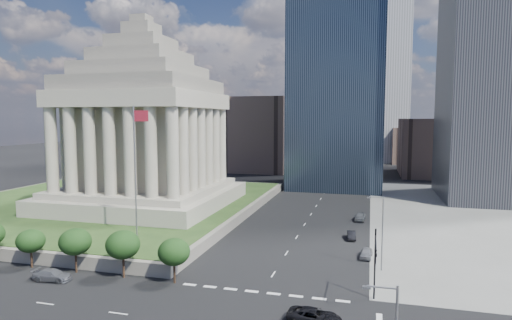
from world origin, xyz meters
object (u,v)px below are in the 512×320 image
(parked_sedan_far, at_px, (360,217))
(pickup_truck, at_px, (314,317))
(traffic_signal_ne, at_px, (375,258))
(war_memorial, at_px, (144,112))
(flagpole, at_px, (136,165))
(parked_sedan_near, at_px, (366,253))
(parked_sedan_mid, at_px, (351,235))
(street_lamp_north, at_px, (381,229))
(suv_grey, at_px, (52,275))

(parked_sedan_far, bearing_deg, pickup_truck, -87.72)
(traffic_signal_ne, distance_m, parked_sedan_far, 39.60)
(war_memorial, bearing_deg, flagpole, -63.11)
(flagpole, bearing_deg, parked_sedan_near, 10.10)
(traffic_signal_ne, distance_m, pickup_truck, 9.22)
(war_memorial, distance_m, parked_sedan_far, 48.92)
(war_memorial, distance_m, parked_sedan_mid, 48.56)
(street_lamp_north, distance_m, suv_grey, 42.08)
(traffic_signal_ne, height_order, street_lamp_north, street_lamp_north)
(traffic_signal_ne, xyz_separation_m, parked_sedan_far, (-2.41, 39.27, -4.46))
(traffic_signal_ne, height_order, parked_sedan_near, traffic_signal_ne)
(traffic_signal_ne, xyz_separation_m, parked_sedan_near, (-1.00, 16.24, -4.57))
(traffic_signal_ne, relative_size, parked_sedan_mid, 2.07)
(flagpole, xyz_separation_m, parked_sedan_far, (31.92, 28.97, -12.33))
(war_memorial, height_order, pickup_truck, war_memorial)
(suv_grey, height_order, parked_sedan_near, suv_grey)
(parked_sedan_mid, bearing_deg, traffic_signal_ne, -87.63)
(flagpole, distance_m, parked_sedan_near, 36.06)
(parked_sedan_far, bearing_deg, street_lamp_north, -76.98)
(flagpole, relative_size, traffic_signal_ne, 2.50)
(traffic_signal_ne, height_order, suv_grey, traffic_signal_ne)
(street_lamp_north, bearing_deg, pickup_truck, -110.89)
(pickup_truck, distance_m, suv_grey, 32.93)
(traffic_signal_ne, bearing_deg, war_memorial, 143.58)
(parked_sedan_near, bearing_deg, parked_sedan_far, 98.39)
(war_memorial, xyz_separation_m, traffic_signal_ne, (46.50, -34.30, -16.15))
(pickup_truck, height_order, parked_sedan_far, parked_sedan_far)
(flagpole, distance_m, parked_sedan_far, 44.83)
(pickup_truck, height_order, suv_grey, pickup_truck)
(pickup_truck, relative_size, parked_sedan_far, 1.16)
(parked_sedan_near, bearing_deg, pickup_truck, -97.11)
(pickup_truck, distance_m, parked_sedan_mid, 31.25)
(war_memorial, distance_m, suv_grey, 43.32)
(flagpole, distance_m, traffic_signal_ne, 36.69)
(street_lamp_north, bearing_deg, flagpole, -178.37)
(pickup_truck, bearing_deg, street_lamp_north, -16.36)
(war_memorial, relative_size, suv_grey, 8.05)
(parked_sedan_mid, xyz_separation_m, parked_sedan_far, (1.09, 13.81, 0.15))
(war_memorial, xyz_separation_m, flagpole, (12.17, -24.00, -8.29))
(pickup_truck, distance_m, parked_sedan_near, 22.44)
(pickup_truck, bearing_deg, suv_grey, 89.63)
(flagpole, height_order, traffic_signal_ne, flagpole)
(flagpole, bearing_deg, war_memorial, 116.89)
(street_lamp_north, bearing_deg, suv_grey, -160.13)
(street_lamp_north, xyz_separation_m, pickup_truck, (-6.49, -17.02, -4.92))
(war_memorial, distance_m, street_lamp_north, 54.92)
(war_memorial, xyz_separation_m, suv_grey, (8.03, -37.21, -20.70))
(flagpole, height_order, parked_sedan_mid, flagpole)
(parked_sedan_far, bearing_deg, traffic_signal_ne, -80.07)
(war_memorial, height_order, parked_sedan_near, war_memorial)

